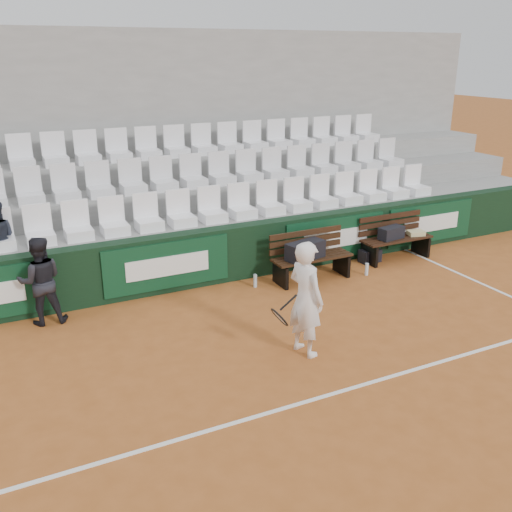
{
  "coord_description": "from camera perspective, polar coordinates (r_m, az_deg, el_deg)",
  "views": [
    {
      "loc": [
        -2.83,
        -4.96,
        3.94
      ],
      "look_at": [
        0.77,
        2.4,
        1.0
      ],
      "focal_mm": 40.0,
      "sensor_mm": 36.0,
      "label": 1
    }
  ],
  "objects": [
    {
      "name": "grandstand_tier_mid",
      "position": [
        11.37,
        -10.62,
        2.97
      ],
      "size": [
        18.0,
        0.95,
        1.45
      ],
      "primitive_type": "cube",
      "color": "gray",
      "rests_on": "ground"
    },
    {
      "name": "ball_kid",
      "position": [
        9.18,
        -20.75,
        -2.34
      ],
      "size": [
        0.72,
        0.59,
        1.38
      ],
      "primitive_type": "imported",
      "rotation": [
        0.0,
        0.0,
        3.04
      ],
      "color": "black",
      "rests_on": "ground"
    },
    {
      "name": "water_bottle_near",
      "position": [
        10.1,
        -0.08,
        -2.49
      ],
      "size": [
        0.07,
        0.07,
        0.24
      ],
      "primitive_type": "cylinder",
      "color": "#ACBEC3",
      "rests_on": "ground"
    },
    {
      "name": "sports_bag_left",
      "position": [
        10.19,
        4.95,
        0.57
      ],
      "size": [
        0.78,
        0.47,
        0.31
      ],
      "primitive_type": "cube",
      "rotation": [
        0.0,
        0.0,
        0.23
      ],
      "color": "black",
      "rests_on": "bench_left"
    },
    {
      "name": "grandstand_tier_back",
      "position": [
        12.2,
        -11.93,
        5.13
      ],
      "size": [
        18.0,
        0.95,
        1.9
      ],
      "primitive_type": "cube",
      "color": "gray",
      "rests_on": "ground"
    },
    {
      "name": "grandstand_tier_front",
      "position": [
        10.57,
        -9.12,
        0.49
      ],
      "size": [
        18.0,
        0.95,
        1.0
      ],
      "primitive_type": "cube",
      "color": "gray",
      "rests_on": "ground"
    },
    {
      "name": "seat_row_back",
      "position": [
        11.78,
        -12.15,
        10.9
      ],
      "size": [
        11.9,
        0.44,
        0.63
      ],
      "primitive_type": "cube",
      "color": "white",
      "rests_on": "grandstand_tier_back"
    },
    {
      "name": "water_bottle_far",
      "position": [
        10.83,
        11.01,
        -1.3
      ],
      "size": [
        0.07,
        0.07,
        0.23
      ],
      "primitive_type": "cylinder",
      "color": "silver",
      "rests_on": "ground"
    },
    {
      "name": "seat_row_mid",
      "position": [
        10.95,
        -10.71,
        7.95
      ],
      "size": [
        11.9,
        0.44,
        0.63
      ],
      "primitive_type": "cube",
      "color": "silver",
      "rests_on": "grandstand_tier_mid"
    },
    {
      "name": "tennis_player",
      "position": [
        7.72,
        4.98,
        -4.28
      ],
      "size": [
        0.75,
        0.66,
        1.62
      ],
      "color": "white",
      "rests_on": "ground"
    },
    {
      "name": "sports_bag_right",
      "position": [
        11.57,
        13.37,
        2.27
      ],
      "size": [
        0.56,
        0.32,
        0.24
      ],
      "primitive_type": "cube",
      "rotation": [
        0.0,
        0.0,
        0.16
      ],
      "color": "black",
      "rests_on": "bench_right"
    },
    {
      "name": "bench_left",
      "position": [
        10.44,
        5.6,
        -1.2
      ],
      "size": [
        1.5,
        0.56,
        0.45
      ],
      "primitive_type": "cube",
      "color": "#311C0E",
      "rests_on": "ground"
    },
    {
      "name": "back_barrier",
      "position": [
        10.02,
        -7.66,
        -0.52
      ],
      "size": [
        18.0,
        0.34,
        1.0
      ],
      "color": "black",
      "rests_on": "ground"
    },
    {
      "name": "bench_right",
      "position": [
        11.76,
        13.8,
        0.75
      ],
      "size": [
        1.5,
        0.56,
        0.45
      ],
      "primitive_type": "cube",
      "color": "black",
      "rests_on": "ground"
    },
    {
      "name": "court_baseline",
      "position": [
        6.94,
        3.09,
        -14.88
      ],
      "size": [
        18.0,
        0.06,
        0.01
      ],
      "primitive_type": "cube",
      "color": "white",
      "rests_on": "ground"
    },
    {
      "name": "towel",
      "position": [
        11.95,
        15.7,
        2.23
      ],
      "size": [
        0.37,
        0.31,
        0.09
      ],
      "primitive_type": "cube",
      "rotation": [
        0.0,
        0.0,
        -0.26
      ],
      "color": "#C5BC7F",
      "rests_on": "bench_right"
    },
    {
      "name": "seat_row_front",
      "position": [
        10.17,
        -9.07,
        4.53
      ],
      "size": [
        11.9,
        0.44,
        0.63
      ],
      "primitive_type": "cube",
      "color": "white",
      "rests_on": "grandstand_tier_front"
    },
    {
      "name": "grandstand_rear_wall",
      "position": [
        12.55,
        -13.08,
        11.28
      ],
      "size": [
        18.0,
        0.3,
        4.4
      ],
      "primitive_type": "cube",
      "color": "#969693",
      "rests_on": "ground"
    },
    {
      "name": "ground",
      "position": [
        6.94,
        3.09,
        -14.91
      ],
      "size": [
        80.0,
        80.0,
        0.0
      ],
      "primitive_type": "plane",
      "color": "#AA5A26",
      "rests_on": "ground"
    },
    {
      "name": "sports_bag_ground",
      "position": [
        11.53,
        11.32,
        0.03
      ],
      "size": [
        0.43,
        0.28,
        0.25
      ],
      "primitive_type": "cube",
      "rotation": [
        0.0,
        0.0,
        0.06
      ],
      "color": "black",
      "rests_on": "ground"
    }
  ]
}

